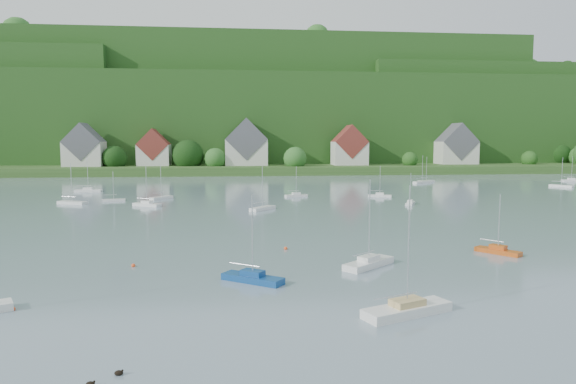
{
  "coord_description": "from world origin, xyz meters",
  "views": [
    {
      "loc": [
        0.59,
        -12.18,
        12.94
      ],
      "look_at": [
        9.55,
        75.0,
        4.0
      ],
      "focal_mm": 32.27,
      "sensor_mm": 36.0,
      "label": 1
    }
  ],
  "objects_px": {
    "near_sailboat_1": "(253,277)",
    "near_sailboat_5": "(498,250)",
    "near_sailboat_3": "(369,262)",
    "near_sailboat_2": "(407,308)"
  },
  "relations": [
    {
      "from": "near_sailboat_3",
      "to": "near_sailboat_2",
      "type": "bearing_deg",
      "value": -134.59
    },
    {
      "from": "near_sailboat_2",
      "to": "near_sailboat_3",
      "type": "bearing_deg",
      "value": 64.08
    },
    {
      "from": "near_sailboat_1",
      "to": "near_sailboat_5",
      "type": "height_order",
      "value": "near_sailboat_1"
    },
    {
      "from": "near_sailboat_1",
      "to": "near_sailboat_2",
      "type": "height_order",
      "value": "near_sailboat_2"
    },
    {
      "from": "near_sailboat_1",
      "to": "near_sailboat_3",
      "type": "xyz_separation_m",
      "value": [
        11.98,
        4.41,
        0.03
      ]
    },
    {
      "from": "near_sailboat_1",
      "to": "near_sailboat_5",
      "type": "bearing_deg",
      "value": 52.93
    },
    {
      "from": "near_sailboat_3",
      "to": "near_sailboat_5",
      "type": "distance_m",
      "value": 16.82
    },
    {
      "from": "near_sailboat_2",
      "to": "near_sailboat_5",
      "type": "xyz_separation_m",
      "value": [
        17.11,
        18.99,
        -0.08
      ]
    },
    {
      "from": "near_sailboat_3",
      "to": "near_sailboat_1",
      "type": "bearing_deg",
      "value": 159.2
    },
    {
      "from": "near_sailboat_1",
      "to": "near_sailboat_3",
      "type": "relative_size",
      "value": 0.9
    }
  ]
}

